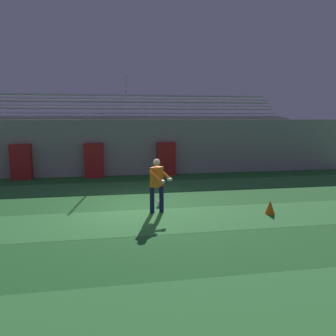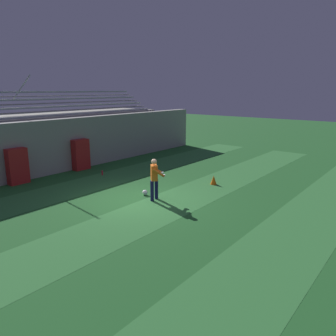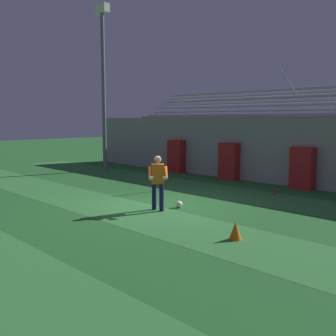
% 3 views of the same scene
% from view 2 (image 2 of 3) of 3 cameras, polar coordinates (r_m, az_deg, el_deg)
% --- Properties ---
extents(ground_plane, '(80.00, 80.00, 0.00)m').
position_cam_2_polar(ground_plane, '(13.21, -5.35, -5.51)').
color(ground_plane, '#236028').
extents(turf_stripe_near, '(28.00, 2.33, 0.01)m').
position_cam_2_polar(turf_stripe_near, '(10.29, 20.13, -12.00)').
color(turf_stripe_near, '#337A38').
rests_on(turf_stripe_near, ground).
extents(turf_stripe_mid, '(28.00, 2.33, 0.01)m').
position_cam_2_polar(turf_stripe_mid, '(12.37, -0.85, -6.78)').
color(turf_stripe_mid, '#337A38').
rests_on(turf_stripe_mid, ground).
extents(turf_stripe_far, '(28.00, 2.33, 0.01)m').
position_cam_2_polar(turf_stripe_far, '(15.61, -14.22, -2.86)').
color(turf_stripe_far, '#337A38').
rests_on(turf_stripe_far, ground).
extents(back_wall, '(24.00, 0.60, 2.80)m').
position_cam_2_polar(back_wall, '(17.89, -20.68, 3.34)').
color(back_wall, '#999691').
rests_on(back_wall, ground).
extents(padding_pillar_gate_left, '(0.92, 0.44, 1.66)m').
position_cam_2_polar(padding_pillar_gate_left, '(16.68, -24.75, 0.29)').
color(padding_pillar_gate_left, '#B21E1E').
rests_on(padding_pillar_gate_left, ground).
extents(padding_pillar_gate_right, '(0.92, 0.44, 1.66)m').
position_cam_2_polar(padding_pillar_gate_right, '(18.50, -14.95, 2.27)').
color(padding_pillar_gate_right, '#B21E1E').
rests_on(padding_pillar_gate_right, ground).
extents(bleacher_stand, '(18.00, 3.35, 5.03)m').
position_cam_2_polar(bleacher_stand, '(19.59, -23.73, 4.18)').
color(bleacher_stand, '#999691').
rests_on(bleacher_stand, ground).
extents(goalkeeper, '(0.74, 0.74, 1.67)m').
position_cam_2_polar(goalkeeper, '(12.86, -2.35, -1.54)').
color(goalkeeper, '#19194C').
rests_on(goalkeeper, ground).
extents(soccer_ball, '(0.22, 0.22, 0.22)m').
position_cam_2_polar(soccer_ball, '(13.70, -4.05, -4.29)').
color(soccer_ball, white).
rests_on(soccer_ball, ground).
extents(traffic_cone, '(0.30, 0.30, 0.42)m').
position_cam_2_polar(traffic_cone, '(15.31, 7.95, -2.08)').
color(traffic_cone, orange).
rests_on(traffic_cone, ground).
extents(water_bottle, '(0.07, 0.07, 0.24)m').
position_cam_2_polar(water_bottle, '(17.15, -11.38, -0.83)').
color(water_bottle, red).
rests_on(water_bottle, ground).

